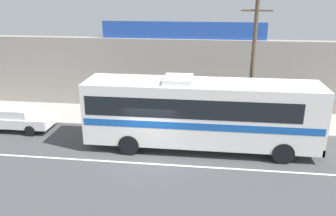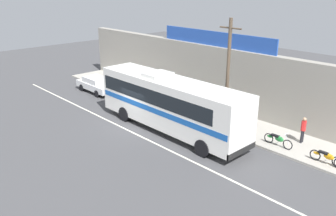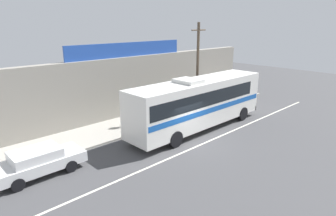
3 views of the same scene
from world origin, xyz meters
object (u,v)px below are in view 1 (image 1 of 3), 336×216
object	(u,v)px
utility_pole	(252,66)
pedestrian_far_left	(142,104)
parked_car	(15,117)
motorcycle_black	(311,123)
intercity_bus	(199,111)
pedestrian_by_curb	(319,106)

from	to	relation	value
utility_pole	pedestrian_far_left	xyz separation A→B (m)	(-6.47, 1.16, -2.85)
parked_car	pedestrian_far_left	world-z (taller)	pedestrian_far_left
utility_pole	pedestrian_far_left	world-z (taller)	utility_pole
parked_car	motorcycle_black	xyz separation A→B (m)	(17.19, 1.72, -0.17)
intercity_bus	pedestrian_by_curb	bearing A→B (deg)	31.79
intercity_bus	parked_car	bearing A→B (deg)	173.70
pedestrian_by_curb	motorcycle_black	bearing A→B (deg)	-116.54
pedestrian_far_left	motorcycle_black	bearing A→B (deg)	-4.16
intercity_bus	utility_pole	size ratio (longest dim) A/B	1.60
intercity_bus	motorcycle_black	bearing A→B (deg)	24.46
parked_car	pedestrian_by_curb	bearing A→B (deg)	10.26
intercity_bus	motorcycle_black	distance (m)	7.19
intercity_bus	parked_car	size ratio (longest dim) A/B	2.65
utility_pole	motorcycle_black	distance (m)	4.97
intercity_bus	utility_pole	xyz separation A→B (m)	(2.75, 2.49, 1.85)
motorcycle_black	pedestrian_by_curb	world-z (taller)	pedestrian_by_curb
utility_pole	pedestrian_far_left	bearing A→B (deg)	169.82
intercity_bus	pedestrian_by_curb	distance (m)	8.48
parked_car	pedestrian_by_curb	distance (m)	18.25
intercity_bus	utility_pole	distance (m)	4.14
parked_car	motorcycle_black	distance (m)	17.28
intercity_bus	utility_pole	bearing A→B (deg)	42.13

